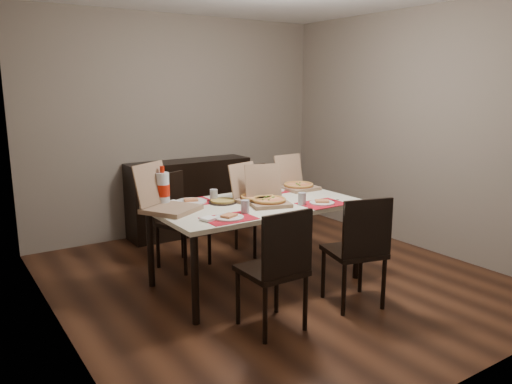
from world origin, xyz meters
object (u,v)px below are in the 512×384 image
at_px(sideboard, 190,197).
at_px(chair_near_left, 277,265).
at_px(dining_table, 256,210).
at_px(chair_near_right, 359,247).
at_px(dip_bowl, 260,196).
at_px(pizza_box_center, 268,198).
at_px(soda_bottle, 163,189).
at_px(chair_far_right, 255,204).
at_px(chair_far_left, 177,216).

height_order(sideboard, chair_near_left, chair_near_left).
height_order(dining_table, chair_near_right, chair_near_right).
xyz_separation_m(chair_near_right, dip_bowl, (-0.25, 1.05, 0.25)).
relative_size(pizza_box_center, dip_bowl, 4.19).
bearing_deg(chair_near_left, soda_bottle, 106.13).
bearing_deg(chair_far_right, sideboard, 109.01).
distance_m(pizza_box_center, soda_bottle, 0.92).
height_order(chair_far_right, pizza_box_center, pizza_box_center).
xyz_separation_m(chair_far_left, chair_far_right, (0.92, -0.01, 0.00)).
relative_size(sideboard, chair_near_left, 1.61).
relative_size(dining_table, dip_bowl, 16.66).
bearing_deg(pizza_box_center, dip_bowl, 70.54).
distance_m(chair_far_left, dip_bowl, 0.89).
xyz_separation_m(dining_table, chair_far_right, (0.52, 0.80, -0.17)).
bearing_deg(chair_far_left, chair_far_right, -0.49).
bearing_deg(soda_bottle, dining_table, -24.55).
xyz_separation_m(chair_near_right, pizza_box_center, (-0.34, 0.80, 0.29)).
height_order(sideboard, chair_far_right, chair_far_right).
bearing_deg(dining_table, chair_near_left, -114.27).
xyz_separation_m(sideboard, dining_table, (-0.19, -1.75, 0.23)).
height_order(chair_far_left, dip_bowl, chair_far_left).
distance_m(dip_bowl, soda_bottle, 0.92).
xyz_separation_m(sideboard, soda_bottle, (-0.93, -1.41, 0.45)).
relative_size(chair_near_left, soda_bottle, 2.62).
distance_m(chair_near_left, soda_bottle, 1.32).
bearing_deg(dining_table, chair_far_right, 57.03).
relative_size(chair_far_left, chair_far_right, 1.00).
bearing_deg(soda_bottle, dip_bowl, -11.76).
xyz_separation_m(chair_near_right, soda_bottle, (-1.14, 1.24, 0.39)).
bearing_deg(chair_far_right, soda_bottle, -159.84).
bearing_deg(soda_bottle, chair_near_left, -73.87).
height_order(dining_table, soda_bottle, soda_bottle).
bearing_deg(soda_bottle, pizza_box_center, -28.75).
bearing_deg(soda_bottle, chair_far_left, 54.09).
bearing_deg(chair_far_left, chair_near_left, -89.72).
bearing_deg(dining_table, dip_bowl, 46.03).
bearing_deg(chair_near_right, dip_bowl, 103.19).
bearing_deg(sideboard, dining_table, -96.27).
xyz_separation_m(pizza_box_center, soda_bottle, (-0.80, 0.44, 0.10)).
bearing_deg(chair_far_left, chair_near_right, -65.03).
relative_size(chair_near_right, dip_bowl, 8.61).
xyz_separation_m(chair_near_right, chair_far_left, (-0.79, 1.71, 0.00)).
xyz_separation_m(dip_bowl, soda_bottle, (-0.89, 0.19, 0.14)).
xyz_separation_m(sideboard, dip_bowl, (-0.04, -1.60, 0.31)).
distance_m(sideboard, soda_bottle, 1.75).
xyz_separation_m(chair_near_right, chair_far_right, (0.13, 1.70, 0.00)).
xyz_separation_m(chair_far_right, pizza_box_center, (-0.46, -0.90, 0.29)).
distance_m(sideboard, dip_bowl, 1.63).
height_order(sideboard, dip_bowl, sideboard).
bearing_deg(dining_table, chair_near_right, -66.26).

